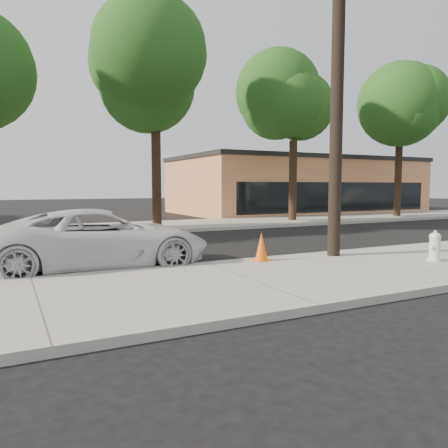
{
  "coord_description": "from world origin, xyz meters",
  "views": [
    {
      "loc": [
        -4.45,
        -11.92,
        2.05
      ],
      "look_at": [
        0.99,
        -1.18,
        1.0
      ],
      "focal_mm": 35.0,
      "sensor_mm": 36.0,
      "label": 1
    }
  ],
  "objects": [
    {
      "name": "ground",
      "position": [
        0.0,
        0.0,
        0.0
      ],
      "size": [
        120.0,
        120.0,
        0.0
      ],
      "primitive_type": "plane",
      "color": "black",
      "rests_on": "ground"
    },
    {
      "name": "near_sidewalk",
      "position": [
        0.0,
        -4.3,
        0.07
      ],
      "size": [
        90.0,
        4.4,
        0.15
      ],
      "primitive_type": "cube",
      "color": "gray",
      "rests_on": "ground"
    },
    {
      "name": "far_sidewalk",
      "position": [
        0.0,
        8.5,
        0.07
      ],
      "size": [
        90.0,
        5.0,
        0.15
      ],
      "primitive_type": "cube",
      "color": "gray",
      "rests_on": "ground"
    },
    {
      "name": "curb_near",
      "position": [
        0.0,
        -2.1,
        0.07
      ],
      "size": [
        90.0,
        0.12,
        0.16
      ],
      "primitive_type": "cube",
      "color": "#9E9B93",
      "rests_on": "ground"
    },
    {
      "name": "building_main",
      "position": [
        16.0,
        16.0,
        2.0
      ],
      "size": [
        18.0,
        10.0,
        4.0
      ],
      "primitive_type": "cube",
      "color": "#BC764E",
      "rests_on": "ground"
    },
    {
      "name": "utility_pole",
      "position": [
        3.6,
        -2.7,
        4.7
      ],
      "size": [
        1.4,
        0.34,
        9.0
      ],
      "color": "black",
      "rests_on": "near_sidewalk"
    },
    {
      "name": "tree_c",
      "position": [
        2.22,
        7.64,
        6.91
      ],
      "size": [
        4.96,
        4.8,
        9.55
      ],
      "color": "black",
      "rests_on": "far_sidewalk"
    },
    {
      "name": "tree_d",
      "position": [
        10.2,
        7.95,
        6.37
      ],
      "size": [
        4.5,
        4.35,
        8.75
      ],
      "color": "black",
      "rests_on": "far_sidewalk"
    },
    {
      "name": "tree_e",
      "position": [
        18.21,
        7.74,
        6.7
      ],
      "size": [
        4.8,
        4.65,
        9.25
      ],
      "color": "black",
      "rests_on": "far_sidewalk"
    },
    {
      "name": "police_cruiser",
      "position": [
        -2.32,
        -0.94,
        0.74
      ],
      "size": [
        5.45,
        2.68,
        1.49
      ],
      "primitive_type": "imported",
      "rotation": [
        0.0,
        0.0,
        1.53
      ],
      "color": "silver",
      "rests_on": "ground"
    },
    {
      "name": "fire_hydrant",
      "position": [
        5.31,
        -4.53,
        0.5
      ],
      "size": [
        0.39,
        0.35,
        0.73
      ],
      "rotation": [
        0.0,
        0.0,
        0.13
      ],
      "color": "silver",
      "rests_on": "near_sidewalk"
    },
    {
      "name": "traffic_cone",
      "position": [
        1.4,
        -2.5,
        0.5
      ],
      "size": [
        0.4,
        0.4,
        0.72
      ],
      "rotation": [
        0.0,
        0.0,
        0.09
      ],
      "color": "#F65F0C",
      "rests_on": "near_sidewalk"
    }
  ]
}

